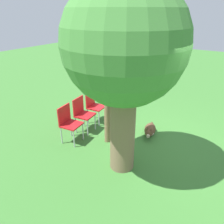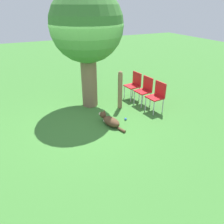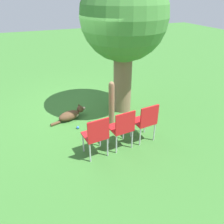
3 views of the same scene
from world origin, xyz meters
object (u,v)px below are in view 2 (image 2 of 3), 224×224
Objects in this scene: red_chair_0 at (157,95)px; oak_tree at (87,28)px; fence_post at (120,90)px; tennis_ball at (126,119)px; dog at (110,121)px; red_chair_1 at (145,89)px; red_chair_2 at (134,84)px.

oak_tree is at bearing -44.07° from red_chair_0.
red_chair_0 is (0.90, -0.68, -0.07)m from fence_post.
fence_post is (0.77, -0.62, -1.77)m from oak_tree.
red_chair_0 is 1.24m from tennis_ball.
tennis_ball is at bearing -102.06° from dog.
red_chair_0 is at bearing -37.04° from fence_post.
fence_post reaches higher than dog.
dog is 14.50× the size of tennis_ball.
oak_tree is 3.54× the size of dog.
oak_tree is 2.03m from fence_post.
red_chair_0 is at bearing 89.28° from red_chair_1.
fence_post is 1.31× the size of red_chair_2.
red_chair_0 reaches higher than tennis_ball.
red_chair_0 is at bearing -38.01° from oak_tree.
tennis_ball is (-0.23, -0.80, -0.57)m from fence_post.
red_chair_2 is at bearing 30.99° from fence_post.
red_chair_0 is (1.65, 0.17, 0.41)m from dog.
oak_tree is 2.68m from dog.
tennis_ball is at bearing 45.18° from red_chair_2.
fence_post reaches higher than red_chair_1.
red_chair_0 is at bearing 6.19° from tennis_ball.
fence_post is 1.31× the size of red_chair_1.
red_chair_2 is (-0.05, 0.58, 0.00)m from red_chair_1.
oak_tree is 2.41m from red_chair_2.
red_chair_1 is at bearing 32.96° from tennis_ball.
red_chair_1 is (0.84, -0.10, -0.07)m from fence_post.
red_chair_1 is (1.60, 0.74, 0.41)m from dog.
red_chair_1 is (-0.05, 0.58, 0.00)m from red_chair_0.
fence_post reaches higher than tennis_ball.
fence_post is 1.01m from tennis_ball.
oak_tree reaches higher than red_chair_1.
tennis_ball is at bearing -106.27° from fence_post.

